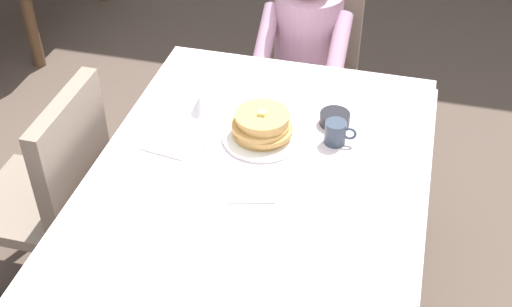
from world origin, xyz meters
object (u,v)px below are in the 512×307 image
plate_breakfast (262,137)px  fork_left_of_plate (209,133)px  chair_left_side (56,187)px  knife_right_of_plate (314,150)px  dining_table_main (256,198)px  cup_coffee (336,133)px  diner_person (306,46)px  breakfast_stack (262,125)px  bowl_butter (335,119)px  chair_diner (311,56)px  syrup_pitcher (200,105)px  spoon_near_edge (252,202)px

plate_breakfast → fork_left_of_plate: (-0.19, -0.02, -0.01)m
chair_left_side → knife_right_of_plate: size_ratio=4.65×
dining_table_main → fork_left_of_plate: (-0.22, 0.19, 0.09)m
plate_breakfast → cup_coffee: bearing=9.9°
chair_left_side → knife_right_of_plate: 0.97m
diner_person → breakfast_stack: size_ratio=5.18×
dining_table_main → bowl_butter: bowl_butter is taller
fork_left_of_plate → chair_diner: bearing=-17.6°
syrup_pitcher → fork_left_of_plate: 0.14m
syrup_pitcher → spoon_near_edge: size_ratio=0.53×
cup_coffee → fork_left_of_plate: (-0.45, -0.06, -0.04)m
bowl_butter → diner_person: bearing=109.5°
diner_person → plate_breakfast: 0.81m
cup_coffee → knife_right_of_plate: (-0.07, -0.06, -0.04)m
diner_person → fork_left_of_plate: size_ratio=6.22×
syrup_pitcher → diner_person: bearing=69.6°
dining_table_main → bowl_butter: 0.43m
fork_left_of_plate → dining_table_main: bearing=-136.6°
chair_left_side → knife_right_of_plate: (0.93, 0.19, 0.21)m
bowl_butter → knife_right_of_plate: bowl_butter is taller
plate_breakfast → bowl_butter: (0.23, 0.15, 0.01)m
chair_diner → knife_right_of_plate: (0.19, -0.98, 0.21)m
chair_diner → knife_right_of_plate: bearing=100.7°
dining_table_main → cup_coffee: cup_coffee is taller
spoon_near_edge → chair_diner: bearing=76.6°
chair_diner → fork_left_of_plate: 1.02m
cup_coffee → fork_left_of_plate: cup_coffee is taller
syrup_pitcher → knife_right_of_plate: (0.45, -0.11, -0.04)m
cup_coffee → spoon_near_edge: (-0.21, -0.37, -0.04)m
fork_left_of_plate → cup_coffee: bearing=-88.1°
plate_breakfast → fork_left_of_plate: bearing=-174.0°
knife_right_of_plate → chair_left_side: bearing=103.8°
cup_coffee → chair_diner: bearing=105.3°
spoon_near_edge → dining_table_main: bearing=82.3°
knife_right_of_plate → plate_breakfast: bearing=86.3°
cup_coffee → knife_right_of_plate: bearing=-135.2°
dining_table_main → cup_coffee: bearing=48.7°
bowl_butter → fork_left_of_plate: 0.46m
dining_table_main → bowl_butter: bearing=60.9°
diner_person → knife_right_of_plate: 0.85m
bowl_butter → knife_right_of_plate: 0.18m
plate_breakfast → cup_coffee: size_ratio=2.48×
plate_breakfast → bowl_butter: size_ratio=2.55×
chair_left_side → breakfast_stack: bearing=-74.2°
dining_table_main → cup_coffee: 0.36m
dining_table_main → plate_breakfast: (-0.03, 0.21, 0.10)m
chair_left_side → bowl_butter: size_ratio=8.45×
bowl_butter → syrup_pitcher: syrup_pitcher is taller
dining_table_main → breakfast_stack: 0.26m
bowl_butter → chair_diner: bearing=105.9°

